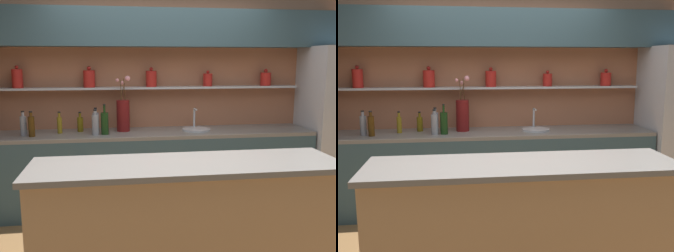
% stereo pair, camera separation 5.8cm
% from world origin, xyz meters
% --- Properties ---
extents(back_wall_unit, '(5.20, 0.44, 2.60)m').
position_xyz_m(back_wall_unit, '(-0.00, 1.53, 1.55)').
color(back_wall_unit, '#A86647').
rests_on(back_wall_unit, ground_plane).
extents(back_counter_unit, '(3.74, 0.62, 0.92)m').
position_xyz_m(back_counter_unit, '(-0.09, 1.24, 0.46)').
color(back_counter_unit, '#334C56').
rests_on(back_counter_unit, ground_plane).
extents(island_counter, '(2.21, 0.61, 1.02)m').
position_xyz_m(island_counter, '(0.00, -0.47, 0.51)').
color(island_counter, tan).
rests_on(island_counter, ground_plane).
extents(flower_vase, '(0.16, 0.17, 0.64)m').
position_xyz_m(flower_vase, '(-0.41, 1.32, 1.12)').
color(flower_vase, maroon).
rests_on(flower_vase, back_counter_unit).
extents(sink_fixture, '(0.33, 0.33, 0.25)m').
position_xyz_m(sink_fixture, '(0.44, 1.25, 0.94)').
color(sink_fixture, '#B7B7BC').
rests_on(sink_fixture, back_counter_unit).
extents(bottle_spirit_0, '(0.07, 0.07, 0.27)m').
position_xyz_m(bottle_spirit_0, '(-1.48, 1.19, 1.03)').
color(bottle_spirit_0, gray).
rests_on(bottle_spirit_0, back_counter_unit).
extents(bottle_sauce_1, '(0.05, 0.05, 0.20)m').
position_xyz_m(bottle_sauce_1, '(-0.71, 1.22, 1.00)').
color(bottle_sauce_1, black).
rests_on(bottle_sauce_1, back_counter_unit).
extents(bottle_wine_2, '(0.08, 0.08, 0.34)m').
position_xyz_m(bottle_wine_2, '(-0.61, 1.14, 1.05)').
color(bottle_wine_2, '#193814').
rests_on(bottle_wine_2, back_counter_unit).
extents(bottle_spirit_3, '(0.07, 0.07, 0.28)m').
position_xyz_m(bottle_spirit_3, '(-0.72, 1.33, 1.04)').
color(bottle_spirit_3, gray).
rests_on(bottle_spirit_3, back_counter_unit).
extents(bottle_oil_4, '(0.07, 0.07, 0.23)m').
position_xyz_m(bottle_oil_4, '(-0.90, 1.35, 1.01)').
color(bottle_oil_4, brown).
rests_on(bottle_oil_4, back_counter_unit).
extents(bottle_spirit_5, '(0.07, 0.07, 0.28)m').
position_xyz_m(bottle_spirit_5, '(-0.72, 1.13, 1.04)').
color(bottle_spirit_5, gray).
rests_on(bottle_spirit_5, back_counter_unit).
extents(bottle_oil_6, '(0.05, 0.05, 0.25)m').
position_xyz_m(bottle_oil_6, '(-1.12, 1.28, 1.02)').
color(bottle_oil_6, olive).
rests_on(bottle_oil_6, back_counter_unit).
extents(bottle_spirit_7, '(0.07, 0.07, 0.28)m').
position_xyz_m(bottle_spirit_7, '(-1.39, 1.13, 1.04)').
color(bottle_spirit_7, '#4C2D0C').
rests_on(bottle_spirit_7, back_counter_unit).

